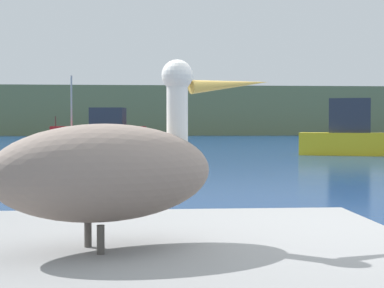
# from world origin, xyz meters

# --- Properties ---
(hillside_backdrop) EXTENTS (140.00, 17.56, 6.03)m
(hillside_backdrop) POSITION_xyz_m (0.00, 77.71, 3.02)
(hillside_backdrop) COLOR #6B7A51
(hillside_backdrop) RESTS_ON ground
(pelican) EXTENTS (1.25, 0.78, 0.77)m
(pelican) POSITION_xyz_m (-1.31, -0.64, 1.13)
(pelican) COLOR gray
(pelican) RESTS_ON pier_dock
(fishing_boat_red) EXTENTS (6.61, 2.80, 4.74)m
(fishing_boat_red) POSITION_xyz_m (-4.41, 39.20, 0.92)
(fishing_boat_red) COLOR red
(fishing_boat_red) RESTS_ON ground
(fishing_boat_yellow) EXTENTS (4.79, 2.79, 4.95)m
(fishing_boat_yellow) POSITION_xyz_m (7.65, 22.24, 0.86)
(fishing_boat_yellow) COLOR yellow
(fishing_boat_yellow) RESTS_ON ground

